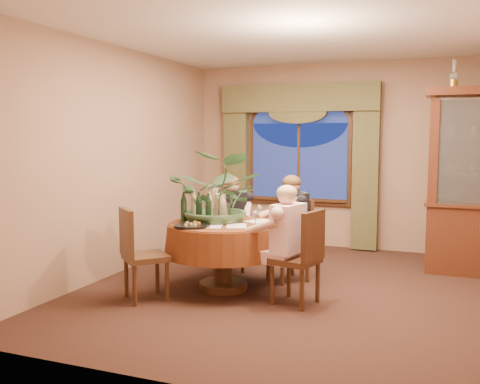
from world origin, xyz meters
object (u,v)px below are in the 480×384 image
at_px(chair_front_left, 146,254).
at_px(wine_bottle_3, 209,207).
at_px(chair_back, 230,232).
at_px(person_scarf, 293,229).
at_px(dining_table, 223,256).
at_px(person_back, 232,224).
at_px(wine_bottle_2, 209,208).
at_px(wine_bottle_4, 194,205).
at_px(olive_bowl, 226,222).
at_px(chair_back_right, 288,240).
at_px(stoneware_vase, 220,207).
at_px(centerpiece_plant, 220,162).
at_px(wine_bottle_1, 184,207).
at_px(person_pink, 288,244).
at_px(oil_lamp_left, 454,74).
at_px(chair_right, 295,257).
at_px(wine_bottle_0, 199,207).

height_order(chair_front_left, wine_bottle_3, wine_bottle_3).
distance_m(chair_back, person_scarf, 0.96).
height_order(dining_table, person_back, person_back).
height_order(wine_bottle_2, wine_bottle_4, same).
height_order(olive_bowl, wine_bottle_2, wine_bottle_2).
distance_m(dining_table, olive_bowl, 0.41).
bearing_deg(chair_back_right, wine_bottle_2, 87.31).
xyz_separation_m(dining_table, wine_bottle_4, (-0.42, 0.12, 0.54)).
xyz_separation_m(stoneware_vase, olive_bowl, (0.15, -0.18, -0.13)).
height_order(chair_back, centerpiece_plant, centerpiece_plant).
bearing_deg(wine_bottle_1, person_pink, -6.77).
distance_m(oil_lamp_left, person_pink, 3.09).
bearing_deg(wine_bottle_2, wine_bottle_3, 109.90).
height_order(chair_right, wine_bottle_4, wine_bottle_4).
bearing_deg(chair_back, person_scarf, 144.63).
bearing_deg(olive_bowl, wine_bottle_2, -176.92).
distance_m(chair_right, wine_bottle_1, 1.42).
height_order(stoneware_vase, wine_bottle_3, wine_bottle_3).
bearing_deg(person_back, wine_bottle_0, 68.57).
xyz_separation_m(oil_lamp_left, chair_back, (-2.58, -0.89, -1.98)).
xyz_separation_m(oil_lamp_left, wine_bottle_0, (-2.62, -1.73, -1.54)).
xyz_separation_m(chair_back, stoneware_vase, (0.18, -0.74, 0.43)).
bearing_deg(stoneware_vase, wine_bottle_4, 178.43).
bearing_deg(wine_bottle_0, chair_back, 87.55).
distance_m(dining_table, wine_bottle_1, 0.71).
relative_size(olive_bowl, wine_bottle_3, 0.50).
relative_size(chair_front_left, centerpiece_plant, 0.80).
xyz_separation_m(chair_back, olive_bowl, (0.33, -0.92, 0.30)).
bearing_deg(olive_bowl, wine_bottle_4, 158.51).
distance_m(chair_back_right, olive_bowl, 0.89).
xyz_separation_m(person_back, wine_bottle_4, (-0.21, -0.67, 0.31)).
bearing_deg(stoneware_vase, wine_bottle_3, -139.40).
xyz_separation_m(dining_table, person_scarf, (0.64, 0.55, 0.26)).
xyz_separation_m(oil_lamp_left, wine_bottle_2, (-2.46, -1.82, -1.54)).
height_order(chair_back_right, olive_bowl, chair_back_right).
xyz_separation_m(person_scarf, wine_bottle_2, (-0.78, -0.63, 0.28)).
bearing_deg(wine_bottle_4, chair_back_right, 26.01).
bearing_deg(dining_table, person_back, 105.12).
relative_size(chair_back, person_pink, 0.79).
xyz_separation_m(stoneware_vase, centerpiece_plant, (-0.00, 0.01, 0.51)).
distance_m(centerpiece_plant, wine_bottle_3, 0.52).
bearing_deg(wine_bottle_4, person_scarf, 22.05).
relative_size(stoneware_vase, olive_bowl, 1.90).
bearing_deg(stoneware_vase, wine_bottle_2, -106.16).
height_order(dining_table, wine_bottle_4, wine_bottle_4).
xyz_separation_m(dining_table, oil_lamp_left, (2.32, 1.74, 2.08)).
xyz_separation_m(person_pink, wine_bottle_1, (-1.26, 0.15, 0.31)).
relative_size(chair_back, olive_bowl, 5.87).
bearing_deg(stoneware_vase, chair_back_right, 36.98).
xyz_separation_m(wine_bottle_0, wine_bottle_4, (-0.12, 0.11, 0.00)).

